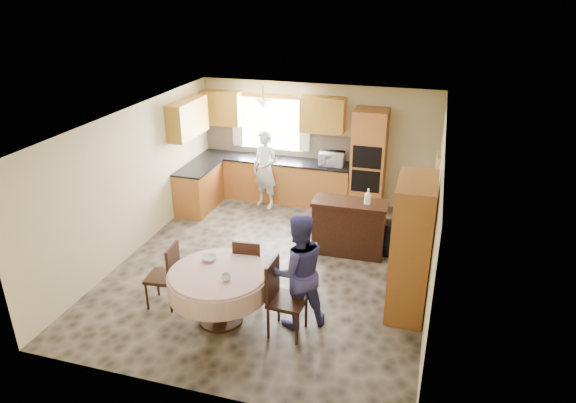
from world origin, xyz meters
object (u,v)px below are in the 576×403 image
at_px(cupboard, 411,247).
at_px(chair_back, 249,265).
at_px(chair_left, 167,272).
at_px(sideboard, 349,229).
at_px(dining_table, 219,283).
at_px(person_dining, 298,271).
at_px(chair_right, 281,294).
at_px(person_sink, 265,169).
at_px(oven_tower, 369,162).

height_order(cupboard, chair_back, cupboard).
bearing_deg(chair_back, chair_left, 19.94).
height_order(sideboard, dining_table, sideboard).
height_order(chair_back, person_dining, person_dining).
distance_m(sideboard, person_dining, 2.24).
xyz_separation_m(chair_right, person_sink, (-1.55, 3.94, 0.22)).
distance_m(dining_table, chair_right, 0.88).
height_order(cupboard, chair_right, cupboard).
relative_size(cupboard, chair_left, 2.03).
bearing_deg(oven_tower, person_dining, -94.90).
xyz_separation_m(dining_table, chair_left, (-0.88, 0.15, -0.08)).
bearing_deg(sideboard, chair_left, -135.38).
height_order(oven_tower, sideboard, oven_tower).
distance_m(chair_back, chair_right, 0.96).
distance_m(oven_tower, person_sink, 2.11).
distance_m(sideboard, chair_right, 2.48).
bearing_deg(chair_back, dining_table, 68.87).
xyz_separation_m(sideboard, chair_right, (-0.48, -2.43, 0.14)).
height_order(chair_left, person_sink, person_sink).
xyz_separation_m(sideboard, dining_table, (-1.36, -2.45, 0.16)).
relative_size(sideboard, person_dining, 0.77).
height_order(chair_back, chair_right, chair_right).
relative_size(oven_tower, chair_back, 2.15).
bearing_deg(chair_right, oven_tower, -3.72).
bearing_deg(person_sink, cupboard, -21.30).
xyz_separation_m(dining_table, person_dining, (1.04, 0.26, 0.21)).
xyz_separation_m(sideboard, chair_left, (-2.24, -2.30, 0.09)).
bearing_deg(person_dining, cupboard, 178.06).
height_order(dining_table, chair_right, chair_right).
bearing_deg(chair_right, person_sink, 24.52).
distance_m(cupboard, dining_table, 2.71).
height_order(chair_left, chair_right, chair_right).
height_order(sideboard, person_dining, person_dining).
bearing_deg(person_sink, oven_tower, 32.19).
bearing_deg(oven_tower, chair_right, -96.71).
bearing_deg(person_dining, chair_right, 25.74).
bearing_deg(chair_left, person_sink, 171.65).
height_order(oven_tower, chair_back, oven_tower).
xyz_separation_m(chair_left, person_sink, (0.21, 3.81, 0.28)).
height_order(oven_tower, person_dining, oven_tower).
bearing_deg(dining_table, sideboard, 60.96).
bearing_deg(cupboard, chair_left, -164.87).
bearing_deg(dining_table, cupboard, 23.20).
distance_m(sideboard, person_sink, 2.56).
height_order(dining_table, chair_left, chair_left).
xyz_separation_m(cupboard, chair_right, (-1.58, -1.04, -0.40)).
height_order(oven_tower, chair_left, oven_tower).
distance_m(chair_left, person_dining, 1.95).
bearing_deg(cupboard, person_dining, -150.77).
distance_m(dining_table, chair_back, 0.70).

